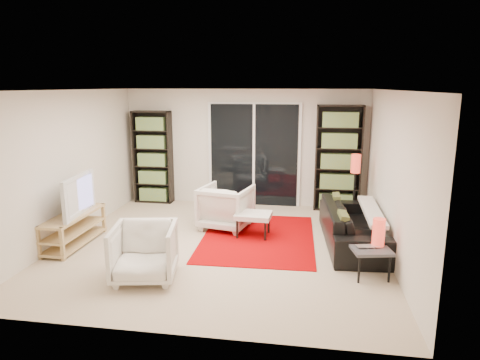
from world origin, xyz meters
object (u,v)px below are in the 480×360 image
(bookshelf_left, at_px, (153,157))
(bookshelf_right, at_px, (338,159))
(sofa, at_px, (353,225))
(side_table, at_px, (370,251))
(tv_stand, at_px, (74,228))
(armchair_back, at_px, (226,207))
(armchair_front, at_px, (144,252))
(ottoman, at_px, (253,216))
(floor_lamp, at_px, (355,171))

(bookshelf_left, relative_size, bookshelf_right, 0.93)
(sofa, relative_size, side_table, 3.73)
(bookshelf_right, bearing_deg, bookshelf_left, 180.00)
(tv_stand, bearing_deg, bookshelf_left, 82.33)
(armchair_back, bearing_deg, bookshelf_left, -26.13)
(bookshelf_left, bearing_deg, armchair_front, -71.69)
(bookshelf_right, height_order, tv_stand, bookshelf_right)
(ottoman, bearing_deg, sofa, -4.08)
(armchair_front, height_order, side_table, armchair_front)
(armchair_back, height_order, ottoman, armchair_back)
(armchair_front, bearing_deg, sofa, 21.27)
(armchair_back, relative_size, ottoman, 1.39)
(sofa, bearing_deg, bookshelf_right, 0.13)
(bookshelf_right, relative_size, side_table, 3.65)
(bookshelf_left, bearing_deg, floor_lamp, -10.32)
(tv_stand, height_order, side_table, tv_stand)
(bookshelf_left, relative_size, tv_stand, 1.44)
(bookshelf_right, bearing_deg, side_table, -85.52)
(bookshelf_left, relative_size, floor_lamp, 1.55)
(sofa, relative_size, ottoman, 3.53)
(bookshelf_right, distance_m, side_table, 3.20)
(sofa, bearing_deg, floor_lamp, -9.80)
(bookshelf_left, xyz_separation_m, side_table, (4.09, -3.11, -0.62))
(armchair_back, bearing_deg, tv_stand, 40.15)
(side_table, relative_size, floor_lamp, 0.46)
(bookshelf_left, height_order, ottoman, bookshelf_left)
(armchair_front, bearing_deg, bookshelf_right, 43.74)
(armchair_front, xyz_separation_m, ottoman, (1.18, 1.83, -0.02))
(tv_stand, relative_size, armchair_front, 1.67)
(armchair_front, bearing_deg, tv_stand, 136.77)
(tv_stand, xyz_separation_m, side_table, (4.45, -0.46, 0.09))
(sofa, height_order, floor_lamp, floor_lamp)
(sofa, distance_m, ottoman, 1.60)
(tv_stand, relative_size, ottoman, 2.22)
(ottoman, height_order, floor_lamp, floor_lamp)
(bookshelf_right, bearing_deg, armchair_back, -143.50)
(ottoman, xyz_separation_m, side_table, (1.70, -1.28, 0.01))
(sofa, height_order, armchair_back, armchair_back)
(armchair_back, xyz_separation_m, floor_lamp, (2.25, 0.72, 0.56))
(armchair_front, bearing_deg, armchair_back, 62.97)
(bookshelf_left, xyz_separation_m, armchair_front, (1.21, -3.66, -0.61))
(bookshelf_left, xyz_separation_m, ottoman, (2.39, -1.83, -0.63))
(bookshelf_left, distance_m, side_table, 5.18)
(armchair_back, distance_m, ottoman, 0.64)
(tv_stand, height_order, armchair_front, armchair_front)
(sofa, height_order, ottoman, sofa)
(floor_lamp, bearing_deg, armchair_back, -162.18)
(bookshelf_right, height_order, side_table, bookshelf_right)
(bookshelf_left, relative_size, ottoman, 3.21)
(armchair_back, height_order, floor_lamp, floor_lamp)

